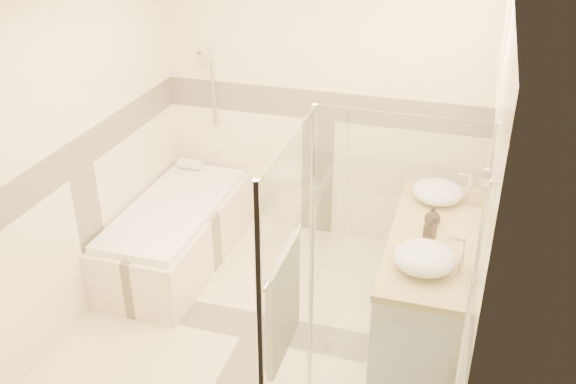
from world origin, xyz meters
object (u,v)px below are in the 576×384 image
(bathtub, at_px, (176,230))
(amenity_bottle_a, at_px, (430,228))
(amenity_bottle_b, at_px, (433,216))
(vessel_sink_far, at_px, (424,258))
(vessel_sink_near, at_px, (438,192))
(vanity, at_px, (426,285))

(bathtub, distance_m, amenity_bottle_a, 2.25)
(bathtub, relative_size, amenity_bottle_b, 11.40)
(vessel_sink_far, relative_size, amenity_bottle_a, 2.57)
(amenity_bottle_b, bearing_deg, bathtub, 173.99)
(vessel_sink_far, distance_m, amenity_bottle_a, 0.38)
(vessel_sink_near, bearing_deg, vanity, -87.75)
(amenity_bottle_a, bearing_deg, vanity, 69.07)
(vanity, bearing_deg, vessel_sink_far, -92.65)
(vanity, bearing_deg, amenity_bottle_a, -110.93)
(vanity, relative_size, vessel_sink_far, 4.07)
(amenity_bottle_a, relative_size, amenity_bottle_b, 1.04)
(bathtub, height_order, vanity, vanity)
(bathtub, bearing_deg, vessel_sink_far, -20.15)
(bathtub, height_order, vessel_sink_far, vessel_sink_far)
(vessel_sink_far, bearing_deg, bathtub, 159.85)
(vanity, distance_m, amenity_bottle_a, 0.50)
(vanity, relative_size, amenity_bottle_b, 10.87)
(vanity, distance_m, amenity_bottle_b, 0.51)
(amenity_bottle_a, distance_m, amenity_bottle_b, 0.18)
(vessel_sink_near, xyz_separation_m, vessel_sink_far, (0.00, -0.94, 0.00))
(vessel_sink_near, height_order, amenity_bottle_b, vessel_sink_near)
(vanity, height_order, vessel_sink_near, vessel_sink_near)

